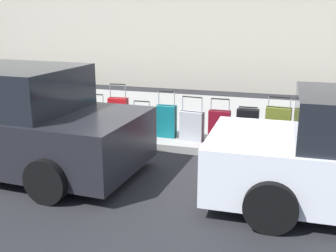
# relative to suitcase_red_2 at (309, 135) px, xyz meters

# --- Properties ---
(ground_plane) EXTENTS (40.00, 40.00, 0.00)m
(ground_plane) POSITION_rel_suitcase_red_2_xyz_m (3.00, 0.39, -0.44)
(ground_plane) COLOR black
(sidewalk_curb) EXTENTS (18.00, 5.00, 0.14)m
(sidewalk_curb) POSITION_rel_suitcase_red_2_xyz_m (3.00, -2.11, -0.37)
(sidewalk_curb) COLOR gray
(sidewalk_curb) RESTS_ON ground_plane
(suitcase_red_2) EXTENTS (0.43, 0.29, 0.89)m
(suitcase_red_2) POSITION_rel_suitcase_red_2_xyz_m (0.00, 0.00, 0.00)
(suitcase_red_2) COLOR red
(suitcase_red_2) RESTS_ON sidewalk_curb
(suitcase_olive_3) EXTENTS (0.46, 0.24, 0.97)m
(suitcase_olive_3) POSITION_rel_suitcase_red_2_xyz_m (0.55, -0.04, 0.08)
(suitcase_olive_3) COLOR #59601E
(suitcase_olive_3) RESTS_ON sidewalk_curb
(suitcase_black_4) EXTENTS (0.40, 0.21, 0.76)m
(suitcase_black_4) POSITION_rel_suitcase_red_2_xyz_m (1.08, 0.00, 0.05)
(suitcase_black_4) COLOR black
(suitcase_black_4) RESTS_ON sidewalk_curb
(suitcase_maroon_5) EXTENTS (0.41, 0.20, 0.88)m
(suitcase_maroon_5) POSITION_rel_suitcase_red_2_xyz_m (1.60, 0.01, 0.02)
(suitcase_maroon_5) COLOR maroon
(suitcase_maroon_5) RESTS_ON sidewalk_curb
(suitcase_silver_6) EXTENTS (0.47, 0.24, 0.87)m
(suitcase_silver_6) POSITION_rel_suitcase_red_2_xyz_m (2.15, -0.07, -0.02)
(suitcase_silver_6) COLOR #9EA0A8
(suitcase_silver_6) RESTS_ON sidewalk_curb
(suitcase_teal_7) EXTENTS (0.39, 0.20, 0.94)m
(suitcase_teal_7) POSITION_rel_suitcase_red_2_xyz_m (2.68, -0.14, 0.02)
(suitcase_teal_7) COLOR #0F606B
(suitcase_teal_7) RESTS_ON sidewalk_curb
(suitcase_navy_8) EXTENTS (0.39, 0.23, 0.72)m
(suitcase_navy_8) POSITION_rel_suitcase_red_2_xyz_m (3.19, -0.10, -0.05)
(suitcase_navy_8) COLOR navy
(suitcase_navy_8) RESTS_ON sidewalk_curb
(suitcase_red_9) EXTENTS (0.39, 0.21, 1.04)m
(suitcase_red_9) POSITION_rel_suitcase_red_2_xyz_m (3.69, -0.09, 0.07)
(suitcase_red_9) COLOR red
(suitcase_red_9) RESTS_ON sidewalk_curb
(suitcase_olive_10) EXTENTS (0.43, 0.26, 0.80)m
(suitcase_olive_10) POSITION_rel_suitcase_red_2_xyz_m (4.22, -0.11, -0.04)
(suitcase_olive_10) COLOR #59601E
(suitcase_olive_10) RESTS_ON sidewalk_curb
(fire_hydrant) EXTENTS (0.39, 0.21, 0.79)m
(fire_hydrant) POSITION_rel_suitcase_red_2_xyz_m (4.91, -0.06, 0.11)
(fire_hydrant) COLOR #99999E
(fire_hydrant) RESTS_ON sidewalk_curb
(bollard_post) EXTENTS (0.15, 0.15, 0.75)m
(bollard_post) POSITION_rel_suitcase_red_2_xyz_m (5.67, 0.09, 0.07)
(bollard_post) COLOR brown
(bollard_post) RESTS_ON sidewalk_curb
(parked_car_charcoal_1) EXTENTS (4.60, 2.28, 1.70)m
(parked_car_charcoal_1) POSITION_rel_suitcase_red_2_xyz_m (4.80, 1.87, 0.35)
(parked_car_charcoal_1) COLOR black
(parked_car_charcoal_1) RESTS_ON ground_plane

